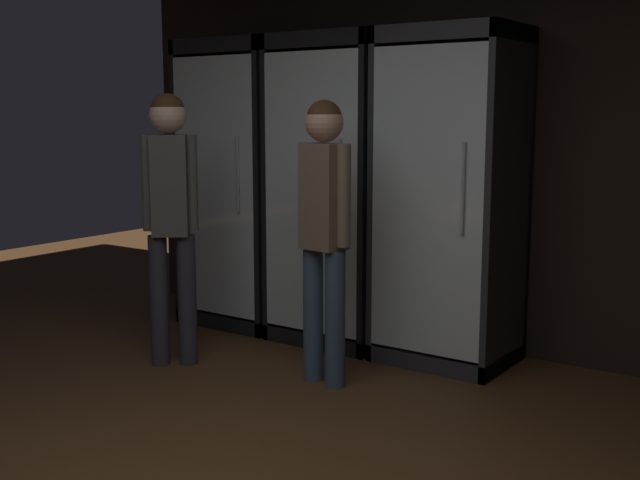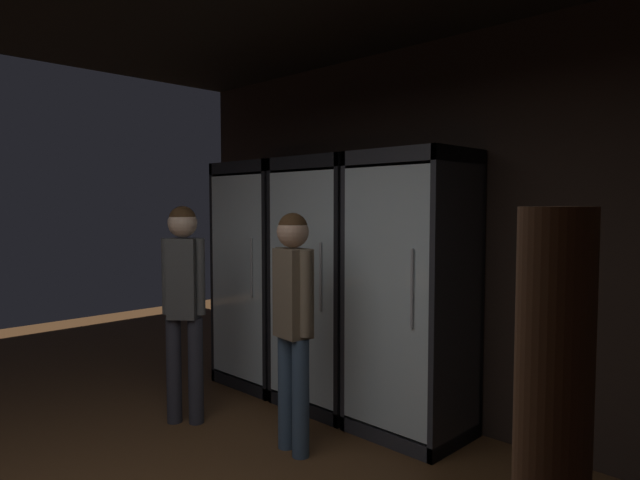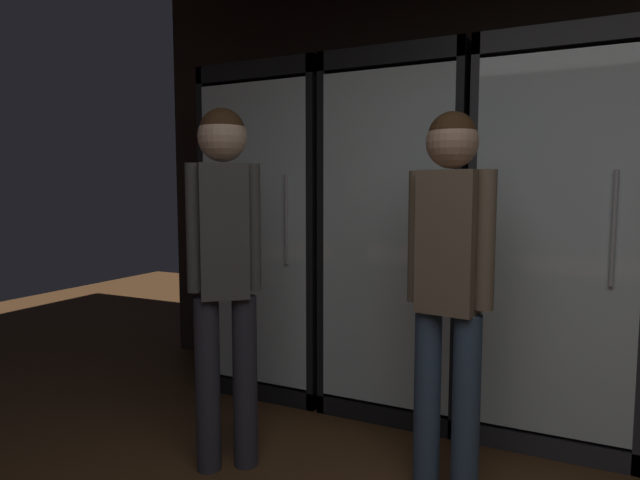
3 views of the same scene
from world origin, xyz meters
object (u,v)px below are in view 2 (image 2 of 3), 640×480
at_px(cooler_far_left, 268,276).
at_px(shopper_far, 184,292).
at_px(cooler_left, 332,286).
at_px(cooler_center, 415,296).
at_px(shopper_near, 293,308).

xyz_separation_m(cooler_far_left, shopper_far, (0.31, -1.06, 0.01)).
relative_size(cooler_left, shopper_far, 1.24).
distance_m(cooler_left, cooler_center, 0.80).
xyz_separation_m(shopper_near, shopper_far, (-0.93, -0.23, 0.03)).
distance_m(cooler_far_left, shopper_near, 1.49).
height_order(shopper_near, shopper_far, shopper_far).
height_order(cooler_center, shopper_near, cooler_center).
height_order(cooler_far_left, cooler_left, same).
bearing_deg(cooler_center, cooler_far_left, -179.98).
relative_size(cooler_left, shopper_near, 1.27).
xyz_separation_m(cooler_center, shopper_far, (-1.30, -1.06, 0.01)).
height_order(cooler_left, shopper_far, cooler_left).
bearing_deg(cooler_far_left, shopper_far, -73.69).
bearing_deg(shopper_near, cooler_far_left, 146.36).
bearing_deg(cooler_left, shopper_near, -62.08).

